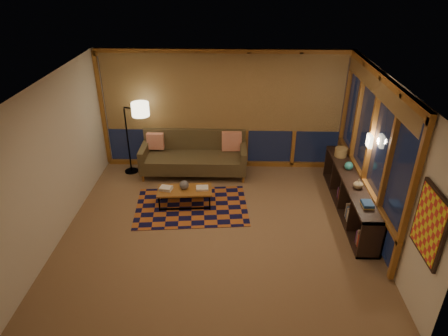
{
  "coord_description": "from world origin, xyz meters",
  "views": [
    {
      "loc": [
        0.29,
        -5.96,
        4.38
      ],
      "look_at": [
        0.1,
        0.22,
        1.09
      ],
      "focal_mm": 32.0,
      "sensor_mm": 36.0,
      "label": 1
    }
  ],
  "objects_px": {
    "floor_lamp": "(127,137)",
    "bookshelf": "(350,194)",
    "sofa": "(194,155)",
    "coffee_table": "(185,197)"
  },
  "relations": [
    {
      "from": "floor_lamp",
      "to": "bookshelf",
      "type": "bearing_deg",
      "value": -1.53
    },
    {
      "from": "sofa",
      "to": "floor_lamp",
      "type": "relative_size",
      "value": 1.36
    },
    {
      "from": "coffee_table",
      "to": "bookshelf",
      "type": "xyz_separation_m",
      "value": [
        3.18,
        -0.09,
        0.18
      ]
    },
    {
      "from": "sofa",
      "to": "floor_lamp",
      "type": "bearing_deg",
      "value": 177.52
    },
    {
      "from": "coffee_table",
      "to": "floor_lamp",
      "type": "height_order",
      "value": "floor_lamp"
    },
    {
      "from": "coffee_table",
      "to": "floor_lamp",
      "type": "xyz_separation_m",
      "value": [
        -1.4,
        1.35,
        0.67
      ]
    },
    {
      "from": "sofa",
      "to": "coffee_table",
      "type": "distance_m",
      "value": 1.34
    },
    {
      "from": "coffee_table",
      "to": "bookshelf",
      "type": "distance_m",
      "value": 3.19
    },
    {
      "from": "coffee_table",
      "to": "bookshelf",
      "type": "bearing_deg",
      "value": -6.25
    },
    {
      "from": "sofa",
      "to": "coffee_table",
      "type": "xyz_separation_m",
      "value": [
        -0.06,
        -1.31,
        -0.3
      ]
    }
  ]
}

